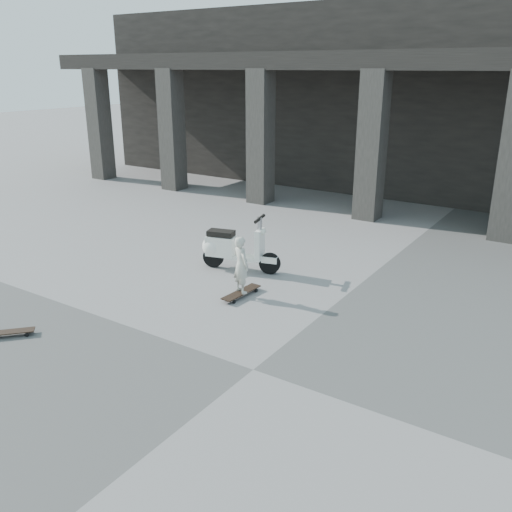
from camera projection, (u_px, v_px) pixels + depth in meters
The scene contains 6 objects.
ground at pixel (253, 370), 7.63m from camera, with size 90.00×90.00×0.00m, color #4E4D4B.
colonnade at pixel (488, 100), 17.50m from camera, with size 28.00×8.82×6.00m.
longboard at pixel (241, 293), 10.05m from camera, with size 0.29×0.95×0.09m.
skateboard_spare at pixel (10, 332), 8.56m from camera, with size 0.62×0.65×0.09m.
child at pixel (241, 265), 9.86m from camera, with size 0.39×0.26×1.07m, color beige.
scooter at pixel (228, 247), 11.31m from camera, with size 1.67×0.77×1.19m.
Camera 1 is at (3.69, -5.56, 4.04)m, focal length 38.00 mm.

